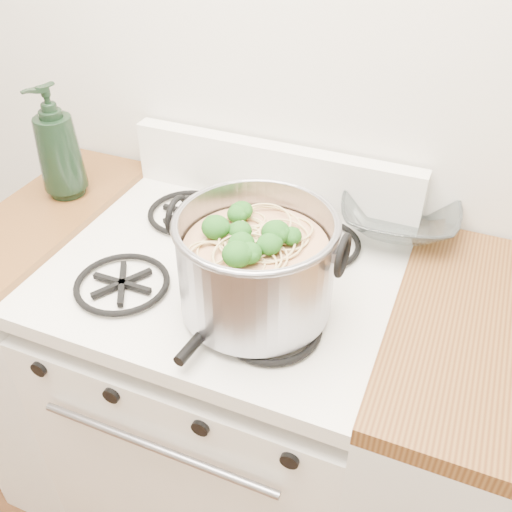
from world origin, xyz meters
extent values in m
plane|color=silver|center=(0.00, 1.60, 1.35)|extent=(3.60, 0.00, 3.60)
cube|color=white|center=(0.00, 1.27, 0.41)|extent=(0.76, 0.65, 0.81)
cube|color=white|center=(0.00, 1.27, 0.88)|extent=(0.76, 0.65, 0.04)
cube|color=black|center=(0.00, 0.95, 0.42)|extent=(0.58, 0.02, 0.46)
cube|color=black|center=(0.00, 1.27, 0.91)|extent=(0.60, 0.56, 0.02)
cylinder|color=black|center=(-0.28, 0.95, 0.78)|extent=(0.04, 0.03, 0.04)
cylinder|color=black|center=(-0.10, 0.95, 0.78)|extent=(0.04, 0.03, 0.04)
cylinder|color=black|center=(0.10, 0.95, 0.78)|extent=(0.04, 0.03, 0.04)
cylinder|color=black|center=(0.28, 0.95, 0.78)|extent=(0.04, 0.03, 0.04)
cube|color=silver|center=(-0.51, 1.27, 0.44)|extent=(0.25, 0.65, 0.88)
cube|color=#542D14|center=(-0.51, 1.27, 0.90)|extent=(0.25, 0.65, 0.04)
cylinder|color=#95959D|center=(0.12, 1.16, 1.02)|extent=(0.30, 0.30, 0.20)
torus|color=#95959D|center=(0.12, 1.16, 1.12)|extent=(0.31, 0.31, 0.01)
torus|color=black|center=(-0.04, 1.16, 1.09)|extent=(0.01, 0.08, 0.08)
torus|color=black|center=(0.29, 1.16, 1.09)|extent=(0.01, 0.08, 0.08)
cylinder|color=#B07D53|center=(0.12, 1.16, 1.00)|extent=(0.27, 0.27, 0.15)
sphere|color=#1B5215|center=(0.12, 1.16, 1.09)|extent=(0.04, 0.04, 0.04)
sphere|color=#1B5215|center=(0.12, 1.16, 1.09)|extent=(0.04, 0.04, 0.04)
sphere|color=#1B5215|center=(0.12, 1.16, 1.09)|extent=(0.04, 0.04, 0.04)
sphere|color=#1B5215|center=(0.12, 1.16, 1.09)|extent=(0.04, 0.04, 0.04)
sphere|color=#1B5215|center=(0.12, 1.16, 1.09)|extent=(0.04, 0.04, 0.04)
sphere|color=#1B5215|center=(0.12, 1.16, 1.09)|extent=(0.04, 0.04, 0.04)
sphere|color=#1B5215|center=(0.12, 1.16, 1.09)|extent=(0.04, 0.04, 0.04)
sphere|color=#1B5215|center=(0.12, 1.16, 1.09)|extent=(0.04, 0.04, 0.04)
sphere|color=#1B5215|center=(0.12, 1.16, 1.09)|extent=(0.04, 0.04, 0.04)
sphere|color=#1B5215|center=(0.12, 1.16, 1.09)|extent=(0.04, 0.04, 0.04)
imported|color=white|center=(0.33, 1.54, 0.94)|extent=(0.13, 0.13, 0.03)
imported|color=black|center=(-0.50, 1.37, 1.07)|extent=(0.15, 0.15, 0.29)
camera|label=1|loc=(0.45, 0.37, 1.70)|focal=40.00mm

